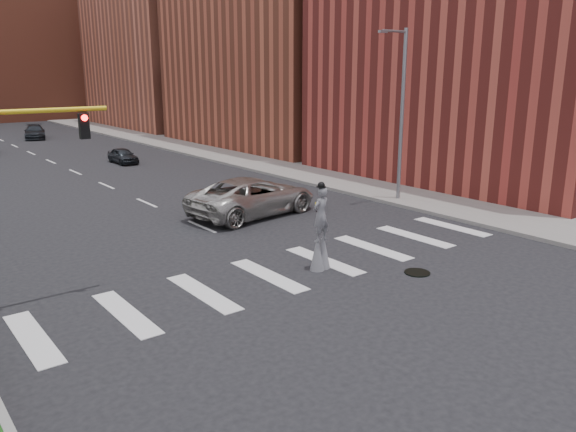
% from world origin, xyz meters
% --- Properties ---
extents(ground_plane, '(160.00, 160.00, 0.00)m').
position_xyz_m(ground_plane, '(0.00, 0.00, 0.00)').
color(ground_plane, black).
rests_on(ground_plane, ground).
extents(sidewalk_right, '(5.00, 90.00, 0.18)m').
position_xyz_m(sidewalk_right, '(12.50, 25.00, 0.09)').
color(sidewalk_right, slate).
rests_on(sidewalk_right, ground).
extents(manhole, '(0.90, 0.90, 0.04)m').
position_xyz_m(manhole, '(3.00, -2.00, 0.02)').
color(manhole, black).
rests_on(manhole, ground).
extents(building_near, '(16.00, 20.00, 22.00)m').
position_xyz_m(building_near, '(22.00, 8.00, 11.00)').
color(building_near, maroon).
rests_on(building_near, ground).
extents(building_mid, '(16.00, 22.00, 24.00)m').
position_xyz_m(building_mid, '(22.00, 30.00, 12.00)').
color(building_mid, '#9C4831').
rests_on(building_mid, ground).
extents(building_far, '(16.00, 22.00, 20.00)m').
position_xyz_m(building_far, '(22.00, 54.00, 10.00)').
color(building_far, '#B15941').
rests_on(building_far, ground).
extents(streetlight, '(2.05, 0.20, 9.00)m').
position_xyz_m(streetlight, '(10.90, 6.00, 4.90)').
color(streetlight, slate).
rests_on(streetlight, ground).
extents(stilt_performer, '(0.84, 0.58, 3.18)m').
position_xyz_m(stilt_performer, '(0.59, 0.42, 1.33)').
color(stilt_performer, '#341F14').
rests_on(stilt_performer, ground).
extents(suv_crossing, '(7.08, 3.96, 1.87)m').
position_xyz_m(suv_crossing, '(3.11, 8.38, 0.94)').
color(suv_crossing, '#B3B0A9').
rests_on(suv_crossing, ground).
extents(car_near, '(1.43, 3.47, 1.18)m').
position_xyz_m(car_near, '(4.19, 27.72, 0.59)').
color(car_near, black).
rests_on(car_near, ground).
extents(car_far, '(3.09, 5.18, 1.41)m').
position_xyz_m(car_far, '(3.14, 49.02, 0.70)').
color(car_far, black).
rests_on(car_far, ground).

